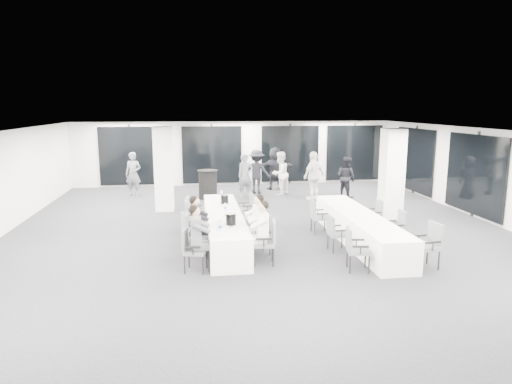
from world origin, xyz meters
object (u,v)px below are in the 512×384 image
banquet_table_main (224,227)px  chair_main_right_fourth (252,215)px  chair_main_right_mid (258,226)px  standing_guest_d (314,173)px  banquet_table_side (359,228)px  chair_main_left_fourth (192,216)px  ice_bucket_near (231,219)px  chair_side_left_far (317,214)px  standing_guest_b (280,171)px  standing_guest_g (133,171)px  chair_side_left_mid (335,231)px  chair_main_left_near (192,247)px  chair_main_right_second (262,231)px  chair_side_right_near (429,242)px  chair_main_left_far (192,210)px  chair_side_right_far (375,213)px  standing_guest_e (388,176)px  chair_main_right_far (248,207)px  chair_side_left_near (355,246)px  standing_guest_c (257,169)px  ice_bucket_far (225,199)px  chair_main_left_mid (192,227)px  chair_main_right_near (267,239)px  cocktail_table (208,184)px  chair_side_right_mid (397,226)px  standing_guest_a (245,173)px  standing_guest_h (346,174)px  standing_guest_f (275,165)px

banquet_table_main → chair_main_right_fourth: bearing=39.5°
chair_main_right_mid → standing_guest_d: size_ratio=0.42×
banquet_table_side → chair_main_left_fourth: 4.46m
banquet_table_main → ice_bucket_near: 1.33m
chair_side_left_far → standing_guest_b: (-0.00, 5.51, 0.45)m
banquet_table_main → standing_guest_g: 7.29m
chair_side_left_mid → standing_guest_b: (-0.00, 7.13, 0.48)m
banquet_table_main → chair_side_left_mid: bearing=-24.9°
standing_guest_b → chair_main_left_near: bearing=25.3°
chair_main_right_second → ice_bucket_near: size_ratio=3.55×
chair_main_right_fourth → chair_side_right_near: bearing=-132.2°
chair_main_left_far → chair_side_left_far: size_ratio=0.97×
chair_main_left_far → chair_side_right_far: 5.21m
chair_main_right_mid → standing_guest_e: bearing=-41.8°
chair_main_right_mid → ice_bucket_near: (-0.74, -0.77, 0.40)m
chair_main_right_fourth → chair_main_right_far: 0.99m
chair_main_left_fourth → chair_side_left_mid: bearing=57.1°
chair_side_left_near → standing_guest_c: size_ratio=0.47×
chair_main_right_fourth → ice_bucket_far: (-0.73, 0.44, 0.36)m
chair_main_left_mid → chair_main_right_near: 2.31m
cocktail_table → banquet_table_main: bearing=-87.6°
chair_side_left_near → chair_side_right_mid: (1.66, 1.54, -0.02)m
standing_guest_a → cocktail_table: bearing=166.3°
chair_main_left_far → chair_main_right_fourth: 1.86m
chair_side_left_mid → standing_guest_e: (3.76, 5.55, 0.42)m
chair_main_right_far → standing_guest_d: size_ratio=0.44×
chair_side_left_far → standing_guest_e: bearing=136.8°
standing_guest_h → ice_bucket_near: standing_guest_h is taller
cocktail_table → chair_side_left_far: 5.89m
chair_main_left_far → standing_guest_b: 5.58m
chair_side_right_near → standing_guest_d: (-0.59, 7.44, 0.46)m
standing_guest_b → standing_guest_g: standing_guest_b is taller
standing_guest_c → ice_bucket_near: 7.75m
cocktail_table → chair_main_right_mid: (1.06, -6.02, -0.07)m
chair_main_right_second → ice_bucket_far: bearing=4.8°
chair_main_right_mid → ice_bucket_near: size_ratio=3.20×
chair_main_left_mid → chair_side_right_mid: chair_side_right_mid is taller
chair_main_left_far → ice_bucket_far: bearing=75.9°
chair_side_left_mid → chair_side_right_near: chair_side_right_near is taller
chair_main_left_far → chair_main_right_far: bearing=104.8°
chair_main_left_near → chair_main_left_fourth: 2.78m
chair_main_left_near → chair_side_right_mid: chair_main_left_near is taller
chair_main_left_mid → chair_side_left_far: bearing=93.7°
chair_main_right_far → standing_guest_a: 4.00m
chair_main_right_near → chair_side_right_far: chair_main_right_near is taller
chair_side_right_near → standing_guest_f: 9.94m
cocktail_table → chair_side_left_mid: 7.35m
banquet_table_main → banquet_table_side: size_ratio=1.00×
banquet_table_main → chair_main_left_near: size_ratio=5.39×
chair_main_left_near → standing_guest_h: size_ratio=0.52×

